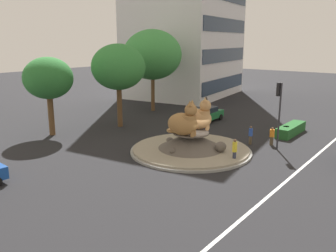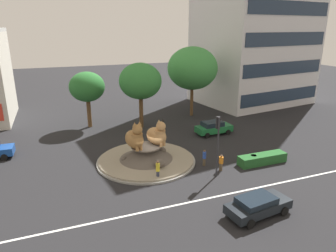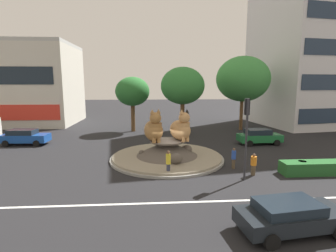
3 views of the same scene
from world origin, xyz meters
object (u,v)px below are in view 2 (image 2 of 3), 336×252
object	(u,v)px
traffic_light_mast	(218,136)
second_tree_near_tower	(192,68)
litter_bin	(253,160)
office_tower	(257,10)
sedan_on_far_lane	(258,205)
pedestrian_yellow_shirt	(158,170)
broadleaf_tree_behind_island	(87,87)
cat_statue_tabby	(135,138)
pedestrian_blue_shirt	(204,157)
third_tree_left	(140,81)
parked_car_right	(214,128)
cat_statue_calico	(157,135)
pedestrian_orange_shirt	(221,162)

from	to	relation	value
traffic_light_mast	second_tree_near_tower	world-z (taller)	second_tree_near_tower
litter_bin	office_tower	bearing A→B (deg)	55.54
litter_bin	sedan_on_far_lane	bearing A→B (deg)	-123.90
sedan_on_far_lane	litter_bin	bearing A→B (deg)	48.88
second_tree_near_tower	pedestrian_yellow_shirt	bearing A→B (deg)	-123.06
second_tree_near_tower	litter_bin	distance (m)	18.62
broadleaf_tree_behind_island	second_tree_near_tower	distance (m)	14.72
cat_statue_tabby	pedestrian_yellow_shirt	distance (m)	4.21
pedestrian_blue_shirt	sedan_on_far_lane	size ratio (longest dim) A/B	0.33
office_tower	sedan_on_far_lane	world-z (taller)	office_tower
cat_statue_tabby	pedestrian_blue_shirt	bearing A→B (deg)	51.25
third_tree_left	litter_bin	bearing A→B (deg)	-65.40
parked_car_right	office_tower	bearing A→B (deg)	39.51
cat_statue_tabby	litter_bin	size ratio (longest dim) A/B	3.35
office_tower	sedan_on_far_lane	size ratio (longest dim) A/B	6.20
second_tree_near_tower	pedestrian_blue_shirt	world-z (taller)	second_tree_near_tower
second_tree_near_tower	third_tree_left	distance (m)	8.90
third_tree_left	broadleaf_tree_behind_island	bearing A→B (deg)	157.69
second_tree_near_tower	office_tower	bearing A→B (deg)	19.11
second_tree_near_tower	third_tree_left	xyz separation A→B (m)	(-8.41, -2.77, -0.88)
cat_statue_calico	third_tree_left	size ratio (longest dim) A/B	0.35
cat_statue_tabby	pedestrian_blue_shirt	distance (m)	6.68
litter_bin	second_tree_near_tower	bearing A→B (deg)	84.38
office_tower	third_tree_left	world-z (taller)	office_tower
broadleaf_tree_behind_island	litter_bin	bearing A→B (deg)	-53.07
pedestrian_orange_shirt	cat_statue_tabby	bearing A→B (deg)	-168.13
cat_statue_calico	broadleaf_tree_behind_island	xyz separation A→B (m)	(-4.82, 12.95, 2.64)
pedestrian_orange_shirt	broadleaf_tree_behind_island	bearing A→B (deg)	161.72
cat_statue_tabby	litter_bin	bearing A→B (deg)	54.29
broadleaf_tree_behind_island	second_tree_near_tower	xyz separation A→B (m)	(14.63, 0.22, 1.64)
office_tower	pedestrian_blue_shirt	size ratio (longest dim) A/B	18.94
cat_statue_calico	traffic_light_mast	xyz separation A→B (m)	(3.63, -5.06, 1.14)
broadleaf_tree_behind_island	pedestrian_blue_shirt	world-z (taller)	broadleaf_tree_behind_island
litter_bin	cat_statue_tabby	bearing A→B (deg)	158.63
cat_statue_calico	broadleaf_tree_behind_island	bearing A→B (deg)	174.95
second_tree_near_tower	pedestrian_blue_shirt	xyz separation A→B (m)	(-6.19, -16.02, -6.01)
cat_statue_calico	third_tree_left	world-z (taller)	third_tree_left
cat_statue_calico	third_tree_left	distance (m)	11.03
third_tree_left	sedan_on_far_lane	xyz separation A→B (m)	(2.00, -21.62, -5.21)
cat_statue_tabby	traffic_light_mast	bearing A→B (deg)	35.97
traffic_light_mast	broadleaf_tree_behind_island	distance (m)	19.95
traffic_light_mast	sedan_on_far_lane	world-z (taller)	traffic_light_mast
cat_statue_calico	second_tree_near_tower	size ratio (longest dim) A/B	0.30
office_tower	parked_car_right	bearing A→B (deg)	-146.07
sedan_on_far_lane	parked_car_right	xyz separation A→B (m)	(5.34, 15.86, 0.08)
pedestrian_yellow_shirt	broadleaf_tree_behind_island	bearing A→B (deg)	-83.20
traffic_light_mast	second_tree_near_tower	xyz separation A→B (m)	(6.18, 18.23, 3.13)
pedestrian_orange_shirt	parked_car_right	world-z (taller)	parked_car_right
parked_car_right	litter_bin	bearing A→B (deg)	-96.98
broadleaf_tree_behind_island	office_tower	bearing A→B (deg)	9.84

